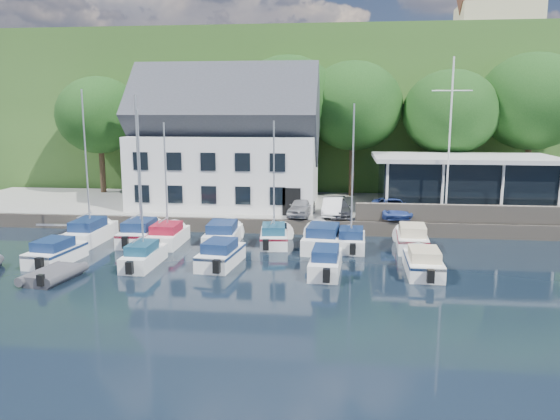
# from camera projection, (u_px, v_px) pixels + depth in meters

# --- Properties ---
(ground) EXTENTS (180.00, 180.00, 0.00)m
(ground) POSITION_uv_depth(u_px,v_px,m) (299.00, 284.00, 26.78)
(ground) COLOR black
(ground) RESTS_ON ground
(quay) EXTENTS (60.00, 13.00, 1.00)m
(quay) POSITION_uv_depth(u_px,v_px,m) (316.00, 210.00, 43.80)
(quay) COLOR gray
(quay) RESTS_ON ground
(quay_face) EXTENTS (60.00, 0.30, 1.00)m
(quay_face) POSITION_uv_depth(u_px,v_px,m) (311.00, 227.00, 37.44)
(quay_face) COLOR #70665A
(quay_face) RESTS_ON ground
(hillside) EXTENTS (160.00, 75.00, 16.00)m
(hillside) POSITION_uv_depth(u_px,v_px,m) (330.00, 113.00, 85.94)
(hillside) COLOR #31511E
(hillside) RESTS_ON ground
(field_patch) EXTENTS (50.00, 30.00, 0.30)m
(field_patch) POSITION_uv_depth(u_px,v_px,m) (379.00, 63.00, 91.41)
(field_patch) COLOR #586633
(field_patch) RESTS_ON hillside
(farmhouse) EXTENTS (10.40, 7.00, 8.20)m
(farmhouse) POSITION_uv_depth(u_px,v_px,m) (497.00, 20.00, 71.57)
(farmhouse) COLOR beige
(farmhouse) RESTS_ON hillside
(harbor_building) EXTENTS (14.40, 8.20, 8.70)m
(harbor_building) POSITION_uv_depth(u_px,v_px,m) (226.00, 150.00, 42.71)
(harbor_building) COLOR white
(harbor_building) RESTS_ON quay
(club_pavilion) EXTENTS (13.20, 7.20, 4.10)m
(club_pavilion) POSITION_uv_depth(u_px,v_px,m) (463.00, 183.00, 40.66)
(club_pavilion) COLOR black
(club_pavilion) RESTS_ON quay
(seawall) EXTENTS (18.00, 0.50, 1.20)m
(seawall) POSITION_uv_depth(u_px,v_px,m) (492.00, 214.00, 36.32)
(seawall) COLOR #70665A
(seawall) RESTS_ON quay
(gangway) EXTENTS (1.20, 6.00, 1.40)m
(gangway) POSITION_uv_depth(u_px,v_px,m) (69.00, 235.00, 37.39)
(gangway) COLOR silver
(gangway) RESTS_ON ground
(car_silver) EXTENTS (2.04, 3.99, 1.30)m
(car_silver) POSITION_uv_depth(u_px,v_px,m) (301.00, 207.00, 38.87)
(car_silver) COLOR #9FA0A3
(car_silver) RESTS_ON quay
(car_white) EXTENTS (1.54, 3.95, 1.28)m
(car_white) POSITION_uv_depth(u_px,v_px,m) (333.00, 207.00, 38.93)
(car_white) COLOR silver
(car_white) RESTS_ON quay
(car_dgrey) EXTENTS (2.08, 4.17, 1.16)m
(car_dgrey) POSITION_uv_depth(u_px,v_px,m) (338.00, 208.00, 38.86)
(car_dgrey) COLOR #313237
(car_dgrey) RESTS_ON quay
(car_blue) EXTENTS (2.23, 4.28, 1.39)m
(car_blue) POSITION_uv_depth(u_px,v_px,m) (392.00, 207.00, 38.47)
(car_blue) COLOR #314A97
(car_blue) RESTS_ON quay
(flagpole) EXTENTS (2.61, 0.20, 10.86)m
(flagpole) POSITION_uv_depth(u_px,v_px,m) (449.00, 141.00, 36.30)
(flagpole) COLOR white
(flagpole) RESTS_ON quay
(tree_0) EXTENTS (7.63, 7.63, 10.42)m
(tree_0) POSITION_uv_depth(u_px,v_px,m) (100.00, 135.00, 49.24)
(tree_0) COLOR #123610
(tree_0) RESTS_ON quay
(tree_1) EXTENTS (7.82, 7.82, 10.68)m
(tree_1) POSITION_uv_depth(u_px,v_px,m) (196.00, 134.00, 48.85)
(tree_1) COLOR #123610
(tree_1) RESTS_ON quay
(tree_2) EXTENTS (8.86, 8.86, 12.11)m
(tree_2) POSITION_uv_depth(u_px,v_px,m) (288.00, 126.00, 47.42)
(tree_2) COLOR #123610
(tree_2) RESTS_ON quay
(tree_3) EXTENTS (8.49, 8.49, 11.61)m
(tree_3) POSITION_uv_depth(u_px,v_px,m) (353.00, 129.00, 47.15)
(tree_3) COLOR #123610
(tree_3) RESTS_ON quay
(tree_4) EXTENTS (7.87, 7.87, 10.76)m
(tree_4) POSITION_uv_depth(u_px,v_px,m) (449.00, 135.00, 45.33)
(tree_4) COLOR #123610
(tree_4) RESTS_ON quay
(tree_5) EXTENTS (8.88, 8.88, 12.13)m
(tree_5) POSITION_uv_depth(u_px,v_px,m) (530.00, 127.00, 45.42)
(tree_5) COLOR #123610
(tree_5) RESTS_ON quay
(boat_r1_0) EXTENTS (1.93, 6.95, 9.55)m
(boat_r1_0) POSITION_uv_depth(u_px,v_px,m) (86.00, 169.00, 34.52)
(boat_r1_0) COLOR white
(boat_r1_0) RESTS_ON ground
(boat_r1_1) EXTENTS (2.32, 6.47, 9.30)m
(boat_r1_1) POSITION_uv_depth(u_px,v_px,m) (138.00, 171.00, 34.51)
(boat_r1_1) COLOR white
(boat_r1_1) RESTS_ON ground
(boat_r1_2) EXTENTS (2.03, 5.72, 8.63)m
(boat_r1_2) POSITION_uv_depth(u_px,v_px,m) (166.00, 177.00, 33.96)
(boat_r1_2) COLOR white
(boat_r1_2) RESTS_ON ground
(boat_r1_3) EXTENTS (2.34, 6.42, 1.50)m
(boat_r1_3) POSITION_uv_depth(u_px,v_px,m) (223.00, 233.00, 34.67)
(boat_r1_3) COLOR white
(boat_r1_3) RESTS_ON ground
(boat_r1_4) EXTENTS (2.44, 5.64, 8.21)m
(boat_r1_4) POSITION_uv_depth(u_px,v_px,m) (274.00, 181.00, 33.96)
(boat_r1_4) COLOR white
(boat_r1_4) RESTS_ON ground
(boat_r1_5) EXTENTS (2.93, 6.58, 1.55)m
(boat_r1_5) POSITION_uv_depth(u_px,v_px,m) (323.00, 236.00, 33.57)
(boat_r1_5) COLOR white
(boat_r1_5) RESTS_ON ground
(boat_r1_6) EXTENTS (2.03, 5.17, 8.24)m
(boat_r1_6) POSITION_uv_depth(u_px,v_px,m) (352.00, 183.00, 32.86)
(boat_r1_6) COLOR white
(boat_r1_6) RESTS_ON ground
(boat_r1_7) EXTENTS (2.29, 6.01, 1.54)m
(boat_r1_7) POSITION_uv_depth(u_px,v_px,m) (412.00, 236.00, 33.57)
(boat_r1_7) COLOR white
(boat_r1_7) RESTS_ON ground
(boat_r2_0) EXTENTS (2.52, 5.57, 1.42)m
(boat_r2_0) POSITION_uv_depth(u_px,v_px,m) (56.00, 251.00, 30.45)
(boat_r2_0) COLOR white
(boat_r2_0) RESTS_ON ground
(boat_r2_1) EXTENTS (1.64, 5.59, 8.30)m
(boat_r2_1) POSITION_uv_depth(u_px,v_px,m) (141.00, 191.00, 29.24)
(boat_r2_1) COLOR white
(boat_r2_1) RESTS_ON ground
(boat_r2_2) EXTENTS (2.53, 5.71, 1.46)m
(boat_r2_2) POSITION_uv_depth(u_px,v_px,m) (221.00, 252.00, 29.98)
(boat_r2_2) COLOR white
(boat_r2_2) RESTS_ON ground
(boat_r2_3) EXTENTS (1.95, 5.99, 1.43)m
(boat_r2_3) POSITION_uv_depth(u_px,v_px,m) (326.00, 259.00, 28.63)
(boat_r2_3) COLOR white
(boat_r2_3) RESTS_ON ground
(boat_r2_4) EXTENTS (2.04, 5.79, 1.37)m
(boat_r2_4) POSITION_uv_depth(u_px,v_px,m) (423.00, 261.00, 28.53)
(boat_r2_4) COLOR white
(boat_r2_4) RESTS_ON ground
(dinghy_1) EXTENTS (2.44, 3.55, 0.77)m
(dinghy_1) POSITION_uv_depth(u_px,v_px,m) (53.00, 273.00, 27.37)
(dinghy_1) COLOR #3C3C41
(dinghy_1) RESTS_ON ground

